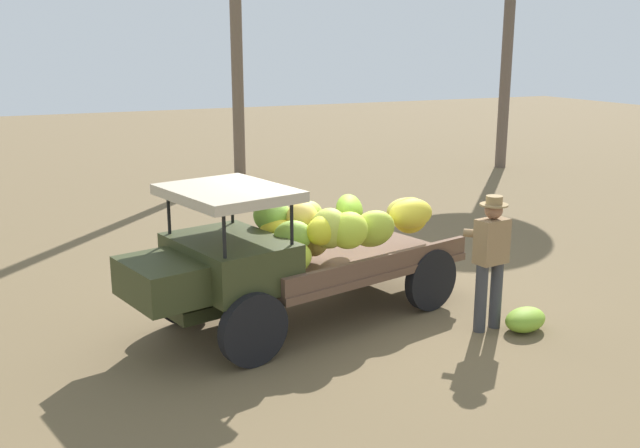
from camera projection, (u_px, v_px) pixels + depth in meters
name	position (u px, v px, depth m)	size (l,w,h in m)	color
ground_plane	(336.00, 303.00, 9.90)	(60.00, 60.00, 0.00)	brown
truck	(292.00, 251.00, 8.93)	(4.65, 2.58, 1.86)	#34391D
farmer	(491.00, 254.00, 8.76)	(0.52, 0.48, 1.70)	#3B3B40
loose_banana_bunch	(525.00, 320.00, 8.91)	(0.61, 0.42, 0.28)	#85B230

